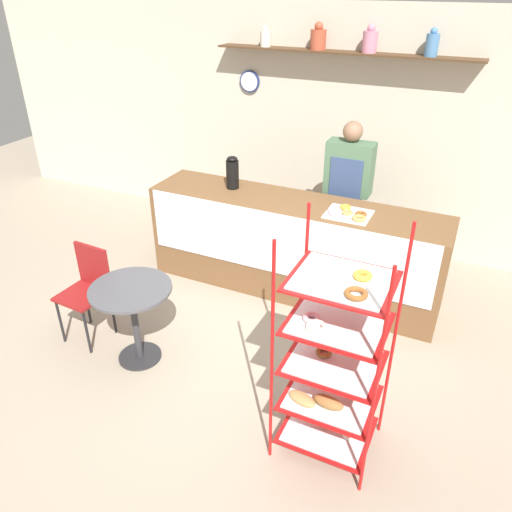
{
  "coord_description": "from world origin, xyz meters",
  "views": [
    {
      "loc": [
        1.57,
        -2.85,
        2.94
      ],
      "look_at": [
        0.0,
        0.48,
        0.85
      ],
      "focal_mm": 35.0,
      "sensor_mm": 36.0,
      "label": 1
    }
  ],
  "objects_px": {
    "pastry_rack": "(334,363)",
    "coffee_carafe": "(232,173)",
    "cafe_table": "(133,306)",
    "donut_tray_counter": "(347,213)",
    "cafe_chair": "(88,283)",
    "person_worker": "(347,195)"
  },
  "relations": [
    {
      "from": "coffee_carafe",
      "to": "person_worker",
      "type": "bearing_deg",
      "value": 24.86
    },
    {
      "from": "cafe_chair",
      "to": "donut_tray_counter",
      "type": "distance_m",
      "value": 2.43
    },
    {
      "from": "cafe_table",
      "to": "donut_tray_counter",
      "type": "xyz_separation_m",
      "value": [
        1.34,
        1.52,
        0.47
      ]
    },
    {
      "from": "pastry_rack",
      "to": "cafe_table",
      "type": "relative_size",
      "value": 2.35
    },
    {
      "from": "person_worker",
      "to": "cafe_chair",
      "type": "bearing_deg",
      "value": -130.16
    },
    {
      "from": "person_worker",
      "to": "donut_tray_counter",
      "type": "xyz_separation_m",
      "value": [
        0.18,
        -0.65,
        0.1
      ]
    },
    {
      "from": "cafe_table",
      "to": "donut_tray_counter",
      "type": "bearing_deg",
      "value": 48.72
    },
    {
      "from": "cafe_chair",
      "to": "coffee_carafe",
      "type": "height_order",
      "value": "coffee_carafe"
    },
    {
      "from": "person_worker",
      "to": "donut_tray_counter",
      "type": "height_order",
      "value": "person_worker"
    },
    {
      "from": "coffee_carafe",
      "to": "pastry_rack",
      "type": "bearing_deg",
      "value": -47.52
    },
    {
      "from": "pastry_rack",
      "to": "cafe_chair",
      "type": "height_order",
      "value": "pastry_rack"
    },
    {
      "from": "cafe_table",
      "to": "cafe_chair",
      "type": "height_order",
      "value": "cafe_chair"
    },
    {
      "from": "pastry_rack",
      "to": "donut_tray_counter",
      "type": "xyz_separation_m",
      "value": [
        -0.43,
        1.71,
        0.27
      ]
    },
    {
      "from": "pastry_rack",
      "to": "cafe_table",
      "type": "bearing_deg",
      "value": 174.15
    },
    {
      "from": "pastry_rack",
      "to": "cafe_chair",
      "type": "bearing_deg",
      "value": 172.71
    },
    {
      "from": "pastry_rack",
      "to": "coffee_carafe",
      "type": "relative_size",
      "value": 5.02
    },
    {
      "from": "coffee_carafe",
      "to": "donut_tray_counter",
      "type": "distance_m",
      "value": 1.28
    },
    {
      "from": "pastry_rack",
      "to": "donut_tray_counter",
      "type": "relative_size",
      "value": 4.14
    },
    {
      "from": "coffee_carafe",
      "to": "donut_tray_counter",
      "type": "xyz_separation_m",
      "value": [
        1.27,
        -0.15,
        -0.15
      ]
    },
    {
      "from": "coffee_carafe",
      "to": "donut_tray_counter",
      "type": "relative_size",
      "value": 0.82
    },
    {
      "from": "pastry_rack",
      "to": "cafe_chair",
      "type": "relative_size",
      "value": 1.94
    },
    {
      "from": "pastry_rack",
      "to": "coffee_carafe",
      "type": "xyz_separation_m",
      "value": [
        -1.7,
        1.86,
        0.42
      ]
    }
  ]
}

